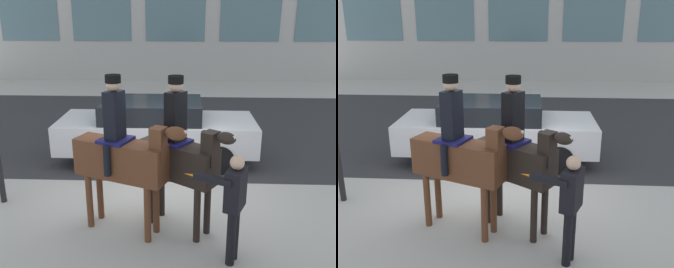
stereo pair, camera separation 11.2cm
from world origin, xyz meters
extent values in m
plane|color=#B2AFA8|center=(0.00, 0.00, 0.00)|extent=(80.00, 80.00, 0.00)
cube|color=#2D2D30|center=(0.00, 4.75, 0.00)|extent=(21.33, 8.50, 0.01)
cube|color=slate|center=(-7.51, 12.83, 3.57)|extent=(3.00, 0.02, 2.99)
cube|color=slate|center=(-3.75, 12.83, 3.57)|extent=(3.00, 0.02, 2.99)
cube|color=slate|center=(0.00, 12.83, 3.57)|extent=(3.00, 0.02, 2.99)
cube|color=slate|center=(3.75, 12.83, 3.57)|extent=(3.00, 0.02, 2.99)
cube|color=slate|center=(7.51, 12.83, 3.57)|extent=(3.00, 0.02, 2.99)
cube|color=#59331E|center=(-0.50, -1.36, 1.27)|extent=(1.58, 0.98, 0.61)
cylinder|color=#59331E|center=(0.07, -1.42, 0.48)|extent=(0.11, 0.11, 0.96)
cylinder|color=#59331E|center=(-0.04, -1.71, 0.48)|extent=(0.11, 0.11, 0.96)
cylinder|color=#59331E|center=(-0.95, -1.01, 0.48)|extent=(0.11, 0.11, 0.96)
cylinder|color=#59331E|center=(-1.06, -1.30, 0.48)|extent=(0.11, 0.11, 0.96)
cube|color=#59331E|center=(0.13, -1.61, 1.62)|extent=(0.28, 0.30, 0.53)
cube|color=#382314|center=(0.02, -1.57, 1.64)|extent=(0.07, 0.09, 0.47)
ellipsoid|color=#59331E|center=(0.39, -1.72, 1.83)|extent=(0.39, 0.31, 0.20)
cube|color=silver|center=(0.49, -1.76, 1.85)|extent=(0.13, 0.09, 0.08)
cylinder|color=#382314|center=(-1.24, -1.06, 1.16)|extent=(0.09, 0.09, 0.55)
cube|color=#14144C|center=(-0.57, -1.33, 1.59)|extent=(0.60, 0.62, 0.05)
cube|color=black|center=(-0.57, -1.33, 1.99)|extent=(0.32, 0.38, 0.75)
sphere|color=#D1A889|center=(-0.57, -1.33, 2.48)|extent=(0.22, 0.22, 0.22)
cylinder|color=black|center=(-0.57, -1.33, 2.56)|extent=(0.24, 0.24, 0.12)
cylinder|color=black|center=(-0.47, -1.08, 1.33)|extent=(0.11, 0.11, 0.49)
cylinder|color=black|center=(-0.67, -1.58, 1.33)|extent=(0.11, 0.11, 0.49)
cube|color=black|center=(0.43, -1.27, 1.22)|extent=(1.34, 1.12, 0.58)
cylinder|color=black|center=(0.91, -1.42, 0.47)|extent=(0.11, 0.11, 0.94)
cylinder|color=black|center=(0.73, -1.67, 0.47)|extent=(0.11, 0.11, 0.94)
cylinder|color=black|center=(0.13, -0.87, 0.47)|extent=(0.11, 0.11, 0.94)
cylinder|color=black|center=(-0.05, -1.12, 0.47)|extent=(0.11, 0.11, 0.94)
cube|color=black|center=(0.91, -1.61, 1.57)|extent=(0.30, 0.31, 0.52)
cube|color=black|center=(0.81, -1.54, 1.59)|extent=(0.08, 0.09, 0.47)
ellipsoid|color=black|center=(1.12, -1.76, 1.78)|extent=(0.36, 0.33, 0.18)
cube|color=silver|center=(1.19, -1.81, 1.80)|extent=(0.12, 0.10, 0.07)
cylinder|color=black|center=(-0.14, -0.87, 1.12)|extent=(0.09, 0.09, 0.55)
cube|color=#14144C|center=(0.38, -1.23, 1.53)|extent=(0.60, 0.62, 0.05)
cube|color=black|center=(0.38, -1.23, 1.95)|extent=(0.36, 0.39, 0.79)
sphere|color=#D1A889|center=(0.38, -1.23, 2.46)|extent=(0.22, 0.22, 0.22)
cylinder|color=black|center=(0.38, -1.23, 2.53)|extent=(0.24, 0.24, 0.12)
cylinder|color=black|center=(0.53, -1.01, 1.28)|extent=(0.11, 0.11, 0.46)
cylinder|color=black|center=(0.22, -1.45, 1.28)|extent=(0.11, 0.11, 0.46)
cylinder|color=black|center=(1.20, -2.22, 0.44)|extent=(0.13, 0.13, 0.88)
cylinder|color=black|center=(1.27, -2.08, 0.44)|extent=(0.13, 0.13, 0.88)
cube|color=black|center=(1.24, -2.15, 1.17)|extent=(0.37, 0.46, 0.60)
sphere|color=#D1A889|center=(1.24, -2.15, 1.57)|extent=(0.20, 0.20, 0.20)
cube|color=black|center=(0.91, -2.20, 1.34)|extent=(0.54, 0.31, 0.09)
cone|color=orange|center=(0.60, -2.06, 1.34)|extent=(0.18, 0.11, 0.04)
cube|color=silver|center=(-0.15, 1.82, 0.69)|extent=(4.73, 1.75, 0.70)
cube|color=black|center=(-0.27, 1.82, 1.27)|extent=(2.36, 1.54, 0.46)
cylinder|color=black|center=(1.31, 1.02, 0.34)|extent=(0.68, 0.21, 0.68)
cylinder|color=black|center=(1.31, 2.63, 0.34)|extent=(0.68, 0.21, 0.68)
cylinder|color=black|center=(-1.62, 1.02, 0.34)|extent=(0.68, 0.21, 0.68)
cylinder|color=black|center=(-1.62, 2.63, 0.34)|extent=(0.68, 0.21, 0.68)
camera|label=1|loc=(0.51, -6.87, 3.52)|focal=40.00mm
camera|label=2|loc=(0.62, -6.86, 3.52)|focal=40.00mm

